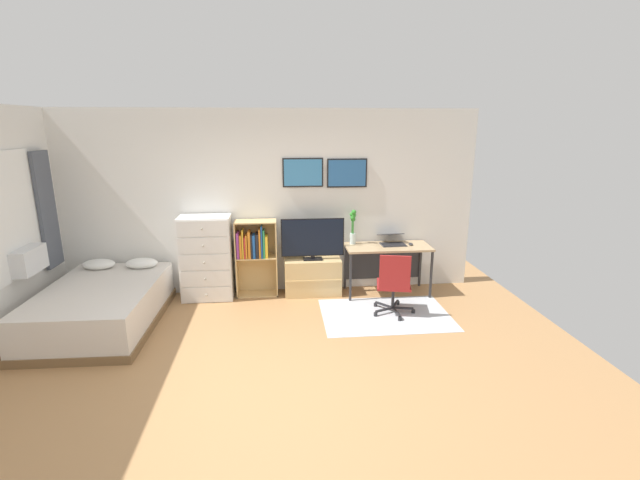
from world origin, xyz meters
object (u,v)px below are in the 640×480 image
(television, at_px, (313,239))
(bamboo_vase, at_px, (353,226))
(dresser, at_px, (207,258))
(laptop, at_px, (392,240))
(office_chair, at_px, (394,283))
(computer_mouse, at_px, (411,244))
(desk, at_px, (386,253))
(bed, at_px, (102,305))
(bookshelf, at_px, (255,251))
(tv_stand, at_px, (313,276))

(television, distance_m, bamboo_vase, 0.64)
(dresser, distance_m, laptop, 2.74)
(office_chair, bearing_deg, computer_mouse, 72.89)
(desk, distance_m, office_chair, 0.89)
(bed, xyz_separation_m, bookshelf, (1.88, 0.86, 0.41))
(tv_stand, bearing_deg, desk, -0.26)
(tv_stand, distance_m, television, 0.58)
(bookshelf, bearing_deg, dresser, -174.88)
(desk, relative_size, computer_mouse, 12.00)
(bed, relative_size, computer_mouse, 19.75)
(computer_mouse, bearing_deg, tv_stand, 177.18)
(bed, relative_size, tv_stand, 2.47)
(television, relative_size, office_chair, 1.07)
(laptop, bearing_deg, desk, -159.29)
(bookshelf, height_order, bamboo_vase, bamboo_vase)
(bed, relative_size, laptop, 5.03)
(dresser, bearing_deg, bed, -146.21)
(desk, relative_size, bamboo_vase, 2.38)
(bed, height_order, desk, desk)
(tv_stand, height_order, television, television)
(office_chair, relative_size, bamboo_vase, 1.64)
(bookshelf, distance_m, tv_stand, 0.94)
(desk, xyz_separation_m, laptop, (0.09, 0.04, 0.20))
(dresser, bearing_deg, laptop, 0.98)
(television, height_order, office_chair, television)
(bamboo_vase, bearing_deg, dresser, -177.44)
(dresser, bearing_deg, office_chair, -18.76)
(bookshelf, relative_size, desk, 0.91)
(office_chair, bearing_deg, bamboo_vase, 124.71)
(bookshelf, xyz_separation_m, television, (0.85, -0.07, 0.18))
(television, relative_size, desk, 0.74)
(tv_stand, bearing_deg, bed, -163.37)
(television, height_order, desk, television)
(bamboo_vase, bearing_deg, television, -170.37)
(office_chair, relative_size, computer_mouse, 8.27)
(laptop, bearing_deg, computer_mouse, -24.01)
(dresser, bearing_deg, tv_stand, 0.56)
(dresser, bearing_deg, desk, 0.22)
(bamboo_vase, bearing_deg, laptop, -4.78)
(desk, distance_m, computer_mouse, 0.39)
(laptop, bearing_deg, television, -179.85)
(bookshelf, xyz_separation_m, laptop, (2.05, -0.01, 0.13))
(laptop, distance_m, bamboo_vase, 0.63)
(bed, xyz_separation_m, office_chair, (3.73, -0.06, 0.19))
(bed, height_order, dresser, dresser)
(television, relative_size, laptop, 2.25)
(dresser, height_order, computer_mouse, dresser)
(desk, xyz_separation_m, computer_mouse, (0.35, -0.07, 0.15))
(bed, relative_size, dresser, 1.68)
(dresser, relative_size, tv_stand, 1.47)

